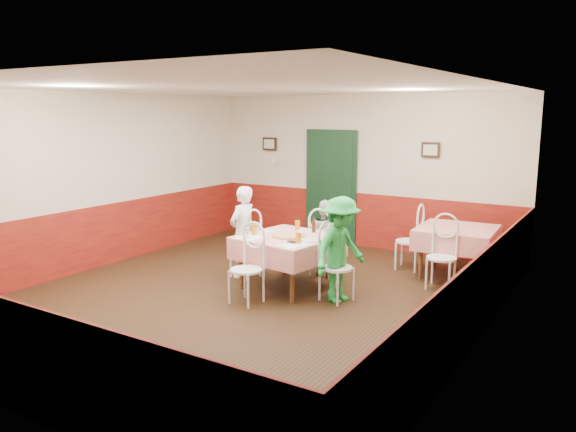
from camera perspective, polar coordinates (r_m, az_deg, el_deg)
The scene contains 38 objects.
floor at distance 7.78m, azimuth -3.71°, elevation -8.16°, with size 7.00×7.00×0.00m, color black.
ceiling at distance 7.37m, azimuth -3.98°, elevation 12.91°, with size 7.00×7.00×0.00m, color white.
back_wall at distance 10.47m, azimuth 7.45°, elevation 4.49°, with size 6.00×0.10×2.80m, color beige.
left_wall at distance 9.50m, azimuth -18.71°, elevation 3.40°, with size 0.10×7.00×2.80m, color beige.
right_wall at distance 6.21m, azimuth 19.24°, elevation -0.20°, with size 0.10×7.00×2.80m, color beige.
wainscot_back at distance 10.58m, azimuth 7.30°, elevation -0.37°, with size 6.00×0.03×1.00m, color maroon.
wainscot_front at distance 5.37m, azimuth -26.57°, elevation -12.47°, with size 6.00×0.03×1.00m, color maroon.
wainscot_left at distance 9.64m, azimuth -18.34°, elevation -1.91°, with size 0.03×7.00×1.00m, color maroon.
wainscot_right at distance 6.44m, azimuth 18.61°, elevation -8.08°, with size 0.03×7.00×1.00m, color maroon.
door at distance 10.72m, azimuth 4.38°, elevation 2.81°, with size 0.96×0.06×2.10m, color black.
picture_left at distance 11.36m, azimuth -1.88°, elevation 7.33°, with size 0.32×0.03×0.26m, color black.
picture_right at distance 9.91m, azimuth 14.28°, elevation 6.53°, with size 0.32×0.03×0.26m, color black.
thermostat at distance 11.33m, azimuth -1.45°, elevation 5.55°, with size 0.10×0.03×0.10m, color white.
main_table at distance 8.03m, azimuth 0.00°, elevation -4.74°, with size 1.22×1.22×0.77m, color red.
second_table at distance 8.98m, azimuth 16.68°, elevation -3.54°, with size 1.12×1.12×0.77m, color red.
chair_left at distance 8.57m, azimuth -4.35°, elevation -3.27°, with size 0.42×0.42×0.90m, color white, non-canonical shape.
chair_right at distance 7.51m, azimuth 4.98°, elevation -5.28°, with size 0.42×0.42×0.90m, color white, non-canonical shape.
chair_far at distance 8.66m, azimuth 3.65°, elevation -3.11°, with size 0.42×0.42×0.90m, color white, non-canonical shape.
chair_near at distance 7.40m, azimuth -4.28°, elevation -5.50°, with size 0.42×0.42×0.90m, color white, non-canonical shape.
chair_second_a at distance 9.18m, azimuth 12.19°, elevation -2.54°, with size 0.42×0.42×0.90m, color white, non-canonical shape.
chair_second_b at distance 8.26m, azimuth 15.31°, elevation -4.15°, with size 0.42×0.42×0.90m, color white, non-canonical shape.
pizza at distance 7.90m, azimuth 0.00°, elevation -2.00°, with size 0.44×0.44×0.03m, color #B74723.
plate_left at distance 8.18m, azimuth -2.15°, elevation -1.62°, with size 0.25×0.25×0.01m, color white.
plate_right at distance 7.67m, azimuth 2.14°, elevation -2.46°, with size 0.25×0.25×0.01m, color white.
plate_far at distance 8.24m, azimuth 1.80°, elevation -1.53°, with size 0.25×0.25×0.01m, color white.
glass_a at distance 8.02m, azimuth -3.45°, elevation -1.38°, with size 0.08×0.08×0.15m, color #BF7219.
glass_b at distance 7.49m, azimuth 1.06°, elevation -2.25°, with size 0.08×0.08×0.15m, color #BF7219.
glass_c at distance 8.34m, azimuth 0.97°, elevation -0.94°, with size 0.08×0.08×0.14m, color #BF7219.
beer_bottle at distance 8.17m, azimuth 2.62°, elevation -0.98°, with size 0.06×0.06×0.20m, color #381C0A.
shaker_a at distance 7.91m, azimuth -4.41°, elevation -1.80°, with size 0.04×0.04×0.09m, color silver.
shaker_b at distance 7.81m, azimuth -4.14°, elevation -1.95°, with size 0.04×0.04×0.09m, color silver.
shaker_c at distance 7.97m, azimuth -4.42°, elevation -1.70°, with size 0.04×0.04×0.09m, color #B23319.
menu_left at distance 7.89m, azimuth -3.81°, elevation -2.14°, with size 0.30×0.40×0.00m, color white.
menu_right at distance 7.43m, azimuth 0.59°, elevation -2.93°, with size 0.30×0.40×0.00m, color white.
wallet at distance 7.54m, azimuth 0.43°, elevation -2.65°, with size 0.11×0.09×0.02m, color black.
diner_left at distance 8.54m, azimuth -4.61°, elevation -1.60°, with size 0.51×0.33×1.40m, color gray.
diner_far at distance 8.66m, azimuth 3.85°, elevation -2.19°, with size 0.57×0.44×1.17m, color gray.
diner_right at distance 7.41m, azimuth 5.32°, elevation -3.44°, with size 0.91×0.52×1.41m, color gray.
Camera 1 is at (4.31, -5.97, 2.50)m, focal length 35.00 mm.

